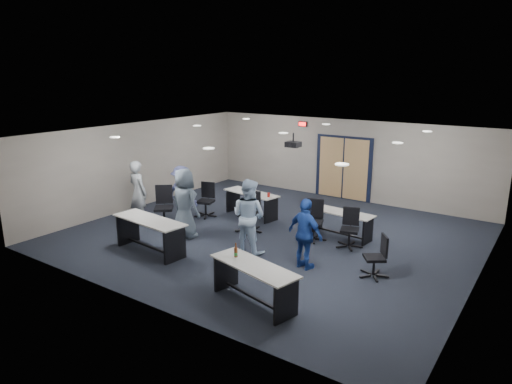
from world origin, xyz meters
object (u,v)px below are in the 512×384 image
Objects in this scene: table_front_left at (150,230)px; person_lightblue at (249,216)px; person_back at (182,194)px; chair_back_c at (313,221)px; chair_back_a at (205,200)px; table_back_left at (251,200)px; chair_loose_right at (374,256)px; chair_back_d at (350,228)px; person_navy at (305,234)px; table_front_right at (254,277)px; person_gray at (138,193)px; chair_loose_left at (164,207)px; table_back_right at (342,220)px; person_plaid at (185,203)px; chair_back_b at (249,212)px.

person_lightblue is at bearing 40.38° from table_front_left.
chair_back_c is at bearing -168.51° from person_back.
chair_back_a is at bearing 109.47° from table_front_left.
table_back_left is 2.03× the size of chair_loose_right.
chair_back_c is 0.98m from chair_back_d.
chair_back_c is 0.64× the size of person_back.
person_back reaches higher than person_navy.
table_front_right is 1.08× the size of person_gray.
table_front_right is 1.75× the size of chair_loose_left.
person_navy reaches higher than chair_loose_left.
table_front_right reaches higher than chair_back_a.
person_gray is at bearing -151.41° from table_back_right.
chair_back_a is 0.62× the size of person_back.
table_front_right is 1.21× the size of person_back.
chair_back_d is 1.05× the size of chair_loose_right.
table_back_left is (-3.11, 4.35, -0.03)m from table_front_right.
chair_back_a is 1.05× the size of chair_back_d.
person_plaid is at bearing -165.28° from chair_back_c.
table_back_left is at bearing -124.21° from person_gray.
chair_loose_right is (4.94, 1.71, -0.10)m from table_front_left.
chair_loose_right is at bearing 24.42° from table_front_left.
person_navy is (0.67, -1.66, 0.27)m from chair_back_c.
chair_back_b is at bearing -53.49° from person_lightblue.
person_gray is 1.15× the size of person_navy.
table_front_right is at bearing 103.07° from person_navy.
person_gray is at bearing -123.56° from table_back_left.
table_front_left is at bearing 36.29° from person_lightblue.
chair_back_b is at bearing -149.65° from table_back_right.
person_plaid is (-3.52, 1.92, 0.39)m from table_front_right.
chair_back_c is at bearing -118.89° from person_lightblue.
person_back is at bearing -36.02° from person_plaid.
person_navy is 4.61m from person_back.
person_plaid reaches higher than table_back_left.
person_gray is (-6.80, -0.40, 0.45)m from chair_loose_right.
table_front_left is 2.96m from chair_back_a.
chair_back_d is 1.78m from person_navy.
chair_loose_left is at bearing -150.50° from table_back_right.
person_plaid is 1.15× the size of person_navy.
person_back is (-1.38, -1.51, 0.31)m from table_back_left.
person_gray is at bearing 150.25° from table_front_left.
chair_back_c is at bearing 113.65° from table_front_right.
person_lightblue reaches higher than person_navy.
person_lightblue reaches higher than table_front_left.
chair_loose_left is at bearing -124.29° from chair_loose_right.
table_front_right is at bearing -44.75° from table_back_left.
table_front_right reaches higher than table_back_right.
chair_back_d is 2.53m from person_lightblue.
person_back is (-4.52, 0.91, 0.02)m from person_navy.
chair_back_d reaches higher than table_back_left.
table_back_right is at bearing 17.23° from chair_back_b.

